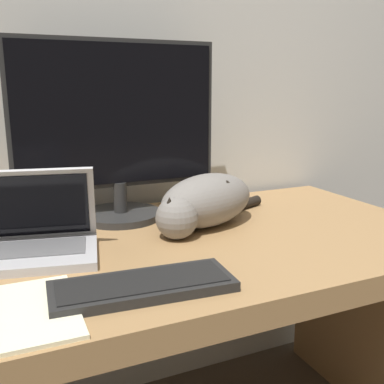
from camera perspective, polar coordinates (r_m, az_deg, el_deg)
name	(u,v)px	position (r m, az deg, el deg)	size (l,w,h in m)	color
wall_back	(109,20)	(1.52, -10.54, 20.68)	(6.40, 0.06, 2.60)	silver
desk	(162,294)	(1.21, -3.80, -12.81)	(1.55, 0.77, 0.71)	#A37A4C
monitor	(118,130)	(1.32, -9.43, 7.71)	(0.60, 0.24, 0.52)	#282828
laptop	(31,239)	(1.11, -19.74, -5.61)	(0.33, 0.27, 0.21)	#B7B7BC
external_keyboard	(143,286)	(0.89, -6.26, -11.77)	(0.36, 0.16, 0.02)	black
cat	(205,201)	(1.26, 1.62, -1.11)	(0.44, 0.29, 0.15)	gray
paper_notepad	(14,314)	(0.86, -21.63, -14.22)	(0.22, 0.25, 0.01)	#F4EFC6
small_toy	(234,197)	(1.50, 5.32, -0.68)	(0.05, 0.05, 0.05)	gold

